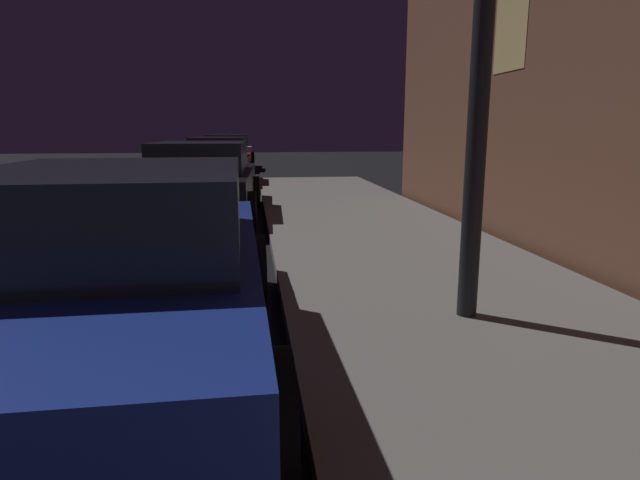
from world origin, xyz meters
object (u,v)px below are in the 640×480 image
(car_black, at_px, (203,181))
(car_silver, at_px, (228,152))
(car_red, at_px, (219,162))
(car_blue, at_px, (121,273))

(car_black, bearing_deg, car_silver, 90.00)
(car_black, distance_m, car_red, 5.85)
(car_black, xyz_separation_m, car_silver, (-0.00, 12.48, -0.01))
(car_red, xyz_separation_m, car_silver, (-0.00, 6.62, 0.00))
(car_blue, relative_size, car_red, 1.01)
(car_black, distance_m, car_silver, 12.48)
(car_blue, distance_m, car_black, 6.61)
(car_blue, height_order, car_black, same)
(car_red, bearing_deg, car_black, -90.01)
(car_silver, bearing_deg, car_blue, -89.99)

